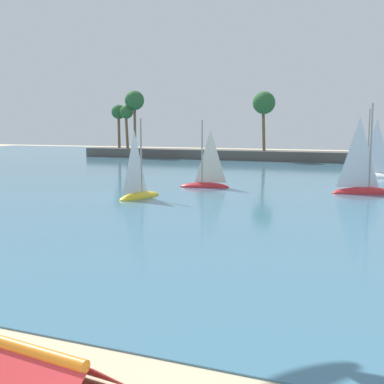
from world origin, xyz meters
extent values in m
cube|color=teal|center=(0.00, 64.49, 0.03)|extent=(220.00, 116.88, 0.06)
cube|color=#514C47|center=(0.00, 82.92, 0.90)|extent=(106.37, 6.00, 1.80)
cylinder|color=brown|center=(-43.13, 82.28, 6.53)|extent=(0.78, 1.07, 9.48)
sphere|color=#285B2D|center=(-43.13, 82.28, 11.25)|extent=(3.84, 3.84, 3.84)
cylinder|color=brown|center=(-16.82, 81.67, 6.05)|extent=(0.86, 0.60, 8.51)
sphere|color=#285B2D|center=(-16.82, 81.67, 10.29)|extent=(4.00, 4.00, 4.00)
cylinder|color=brown|center=(-47.18, 82.93, 5.44)|extent=(0.66, 0.69, 7.31)
sphere|color=#285B2D|center=(-47.18, 82.93, 9.09)|extent=(2.91, 2.91, 2.91)
cylinder|color=brown|center=(-44.59, 81.58, 5.40)|extent=(0.70, 0.81, 7.22)
sphere|color=#285B2D|center=(-44.59, 81.58, 8.99)|extent=(2.65, 2.65, 2.65)
cube|color=red|center=(-2.40, 4.02, 0.57)|extent=(4.18, 1.66, 1.00)
cylinder|color=orange|center=(-2.47, 3.31, 1.14)|extent=(3.87, 0.69, 0.28)
ellipsoid|color=yellow|center=(-14.95, 32.04, 0.06)|extent=(2.45, 5.19, 1.00)
cylinder|color=gray|center=(-14.90, 32.28, 3.68)|extent=(0.15, 0.15, 6.24)
pyramid|color=white|center=(-15.07, 31.45, 3.21)|extent=(0.59, 2.23, 5.30)
ellipsoid|color=red|center=(-12.45, 41.00, 0.06)|extent=(5.19, 2.86, 0.99)
cylinder|color=gray|center=(-12.68, 40.93, 3.67)|extent=(0.15, 0.15, 6.22)
pyramid|color=silver|center=(-11.87, 41.17, 3.20)|extent=(2.19, 0.79, 5.29)
ellipsoid|color=white|center=(2.30, 58.73, 0.06)|extent=(6.25, 4.19, 1.21)
cylinder|color=gray|center=(2.03, 58.85, 4.45)|extent=(0.18, 0.18, 7.56)
pyramid|color=silver|center=(2.96, 58.42, 3.88)|extent=(2.55, 1.31, 6.43)
ellipsoid|color=red|center=(2.77, 42.19, 0.06)|extent=(6.26, 3.75, 1.20)
cylinder|color=gray|center=(3.06, 42.29, 4.42)|extent=(0.18, 0.18, 7.51)
pyramid|color=silver|center=(2.10, 41.94, 3.85)|extent=(2.60, 1.10, 6.38)
camera|label=1|loc=(5.19, -5.02, 6.09)|focal=46.29mm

